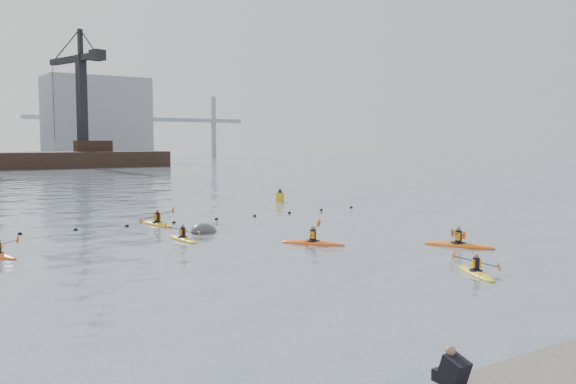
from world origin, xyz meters
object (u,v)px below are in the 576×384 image
at_px(kayaker_0, 313,242).
at_px(kayaker_5, 157,223).
at_px(mooring_buoy, 204,232).
at_px(kayaker_1, 476,272).
at_px(kayaker_3, 183,238).
at_px(kayaker_4, 458,244).
at_px(nav_buoy, 280,197).

height_order(kayaker_0, kayaker_5, kayaker_0).
relative_size(kayaker_5, mooring_buoy, 1.72).
xyz_separation_m(kayaker_1, kayaker_3, (-5.98, 14.05, 0.00)).
height_order(kayaker_4, kayaker_5, kayaker_5).
bearing_deg(kayaker_1, mooring_buoy, 129.64).
bearing_deg(kayaker_5, kayaker_1, -82.74).
bearing_deg(nav_buoy, kayaker_1, -108.43).
height_order(kayaker_0, mooring_buoy, kayaker_0).
bearing_deg(kayaker_4, mooring_buoy, -80.78).
xyz_separation_m(kayaker_3, nav_buoy, (15.30, 13.92, 0.32)).
bearing_deg(kayaker_5, kayaker_3, -106.42).
xyz_separation_m(kayaker_3, mooring_buoy, (2.22, 1.95, -0.09)).
relative_size(kayaker_1, nav_buoy, 2.15).
relative_size(kayaker_1, kayaker_4, 0.83).
distance_m(kayaker_4, mooring_buoy, 14.03).
distance_m(kayaker_3, kayaker_4, 14.05).
xyz_separation_m(kayaker_0, mooring_buoy, (-2.67, 6.82, -0.10)).
distance_m(kayaker_1, kayaker_3, 15.27).
bearing_deg(mooring_buoy, kayaker_4, -54.28).
height_order(kayaker_0, kayaker_1, kayaker_0).
height_order(kayaker_4, nav_buoy, nav_buoy).
relative_size(kayaker_1, kayaker_3, 0.96).
bearing_deg(kayaker_1, kayaker_4, 72.61).
relative_size(kayaker_0, mooring_buoy, 1.48).
bearing_deg(kayaker_3, mooring_buoy, 40.32).
distance_m(kayaker_0, mooring_buoy, 7.32).
height_order(kayaker_0, kayaker_4, kayaker_0).
height_order(kayaker_3, kayaker_4, kayaker_4).
height_order(kayaker_3, mooring_buoy, kayaker_3).
bearing_deg(mooring_buoy, kayaker_3, -138.66).
distance_m(kayaker_4, nav_buoy, 23.87).
distance_m(kayaker_0, nav_buoy, 21.49).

